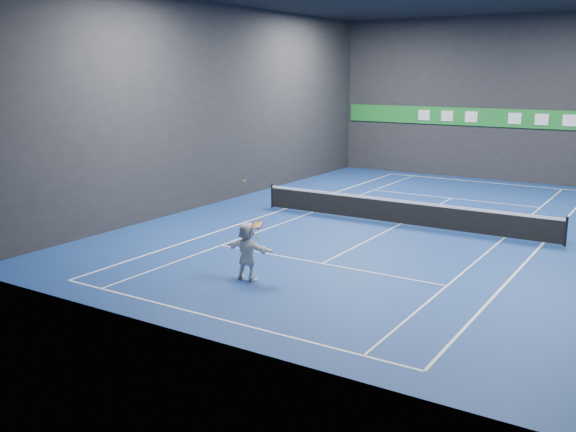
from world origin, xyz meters
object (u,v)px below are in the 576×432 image
Objects in this scene: player at (247,251)px; tennis_racket at (258,226)px; tennis_net at (401,211)px; tennis_ball at (244,181)px.

tennis_racket reaches higher than player.
tennis_net is 9.04m from tennis_racket.
tennis_net is at bearing 85.30° from tennis_racket.
tennis_racket is (0.35, 0.05, 0.79)m from player.
player is 23.78× the size of tennis_ball.
tennis_net is 18.69× the size of tennis_racket.
player is at bearing -96.87° from tennis_net.
tennis_racket is at bearing -1.81° from tennis_ball.
tennis_ball is 9.32m from tennis_net.
player is at bearing -27.90° from tennis_ball.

